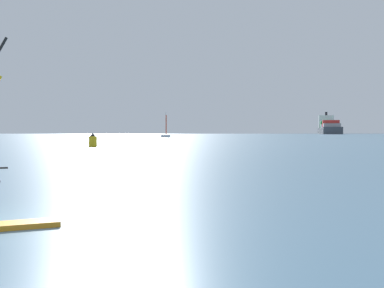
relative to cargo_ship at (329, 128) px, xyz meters
The scene contains 3 objects.
cargo_ship is the anchor object (origin of this frame).
channel_buoy 689.12m from the cargo_ship, 107.27° to the right, with size 1.22×1.22×2.07m.
small_sailboat 560.66m from the cargo_ship, 111.71° to the right, with size 3.62×8.28×11.51m.
Camera 1 is at (4.90, -10.07, 2.10)m, focal length 42.29 mm.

